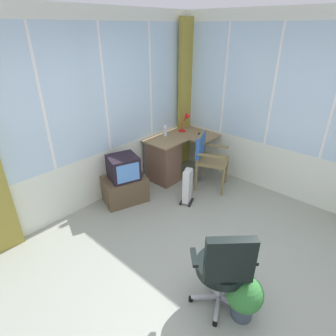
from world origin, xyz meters
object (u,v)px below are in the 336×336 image
potted_plant (244,296)px  desk_lamp (187,119)px  office_chair (225,266)px  tv_on_stand (125,182)px  space_heater (188,186)px  tv_remote (201,135)px  desk (165,159)px  wooden_armchair (206,153)px  spray_bottle (165,130)px

potted_plant → desk_lamp: bearing=48.5°
office_chair → tv_on_stand: office_chair is taller
desk_lamp → space_heater: 1.40m
tv_remote → tv_on_stand: 1.62m
desk_lamp → office_chair: desk_lamp is taller
desk → wooden_armchair: wooden_armchair is taller
desk_lamp → wooden_armchair: (-0.35, -0.69, -0.36)m
desk_lamp → tv_on_stand: 1.68m
potted_plant → space_heater: bearing=53.7°
desk → wooden_armchair: 0.75m
space_heater → potted_plant: size_ratio=1.22×
desk_lamp → potted_plant: bearing=-131.5°
wooden_armchair → tv_on_stand: wooden_armchair is taller
desk → tv_remote: (0.61, -0.30, 0.36)m
space_heater → office_chair: bearing=-131.5°
desk → tv_on_stand: size_ratio=1.54×
wooden_armchair → tv_remote: bearing=47.2°
tv_remote → space_heater: 1.12m
spray_bottle → tv_on_stand: 1.22m
office_chair → potted_plant: bearing=-74.5°
spray_bottle → office_chair: 2.88m
tv_remote → potted_plant: size_ratio=0.32×
office_chair → potted_plant: (0.06, -0.20, -0.28)m
wooden_armchair → tv_on_stand: 1.40m
wooden_armchair → potted_plant: size_ratio=2.01×
office_chair → potted_plant: 0.35m
space_heater → wooden_armchair: bearing=9.2°
tv_on_stand → space_heater: bearing=-50.5°
spray_bottle → office_chair: (-1.71, -2.30, -0.30)m
desk → wooden_armchair: (0.28, -0.66, 0.21)m
wooden_armchair → space_heater: wooden_armchair is taller
desk_lamp → office_chair: 3.10m
desk → desk_lamp: 0.85m
potted_plant → spray_bottle: bearing=56.5°
wooden_armchair → space_heater: size_ratio=1.64×
space_heater → potted_plant: 1.98m
desk → space_heater: 0.82m
tv_remote → space_heater: tv_remote is taller
tv_remote → office_chair: bearing=-106.1°
desk → wooden_armchair: bearing=-66.8°
tv_remote → wooden_armchair: size_ratio=0.16×
spray_bottle → wooden_armchair: bearing=-82.6°
tv_on_stand → potted_plant: 2.41m
wooden_armchair → space_heater: 0.67m
tv_remote → potted_plant: (-2.09, -2.05, -0.49)m
desk → desk_lamp: (0.63, 0.03, 0.56)m
potted_plant → desk: bearing=57.8°
desk → tv_on_stand: 0.93m
tv_remote → office_chair: 2.84m
spray_bottle → space_heater: bearing=-118.0°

